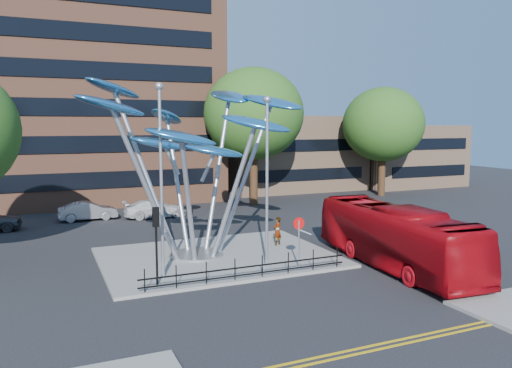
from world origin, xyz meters
name	(u,v)px	position (x,y,z in m)	size (l,w,h in m)	color
ground	(285,290)	(0.00, 0.00, 0.00)	(120.00, 120.00, 0.00)	black
traffic_island	(218,257)	(-1.00, 6.00, 0.07)	(12.00, 9.00, 0.15)	slate
double_yellow_near	(370,346)	(0.00, -6.00, 0.01)	(40.00, 0.12, 0.01)	gold
double_yellow_far	(376,350)	(0.00, -6.30, 0.01)	(40.00, 0.12, 0.01)	gold
brick_tower	(74,39)	(-6.00, 32.00, 15.00)	(25.00, 15.00, 30.00)	brown
low_building_near	(292,153)	(16.00, 30.00, 4.00)	(15.00, 8.00, 8.00)	tan
low_building_far	(405,155)	(30.00, 28.00, 3.50)	(12.00, 8.00, 7.00)	tan
tree_right	(254,114)	(8.00, 22.00, 8.04)	(8.80, 8.80, 12.11)	black
tree_far	(383,125)	(22.00, 22.00, 7.11)	(8.00, 8.00, 10.81)	black
leaf_sculpture	(193,129)	(-2.07, 6.68, 6.87)	(12.72, 9.54, 9.51)	#9EA0A5
street_lamp_left	(161,164)	(-4.50, 3.50, 5.36)	(0.36, 0.36, 8.80)	#9EA0A5
street_lamp_right	(267,167)	(0.50, 3.00, 5.09)	(0.36, 0.36, 8.30)	#9EA0A5
traffic_light_island	(156,229)	(-5.00, 2.50, 2.61)	(0.28, 0.18, 3.42)	black
no_entry_sign_island	(299,233)	(2.00, 2.52, 1.82)	(0.60, 0.10, 2.45)	#9EA0A5
pedestrian_railing_front	(249,270)	(-1.00, 1.70, 0.55)	(10.00, 0.06, 1.00)	black
red_bus	(394,236)	(6.60, 1.01, 1.55)	(2.60, 11.12, 3.10)	#96060E
pedestrian	(278,231)	(3.00, 6.92, 0.97)	(0.59, 0.39, 1.63)	gray
parked_car_mid	(88,211)	(-6.32, 20.05, 0.69)	(1.47, 4.21, 1.39)	#939599
parked_car_right	(155,209)	(-1.48, 19.13, 0.68)	(1.91, 4.70, 1.36)	silver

